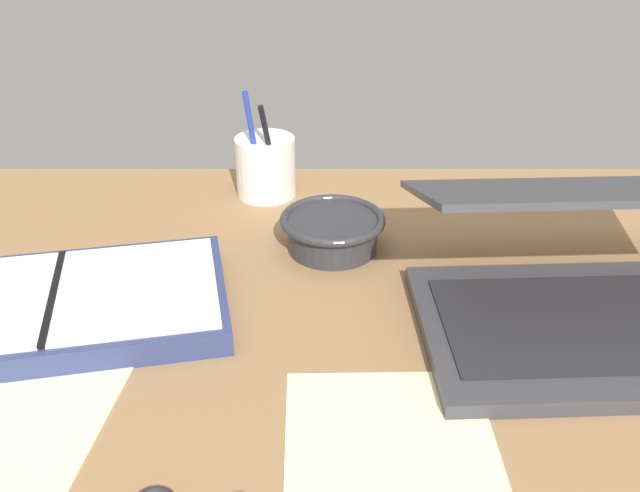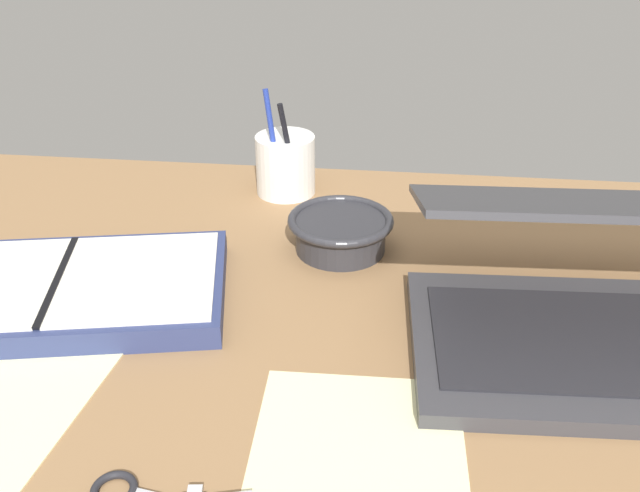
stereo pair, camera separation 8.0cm
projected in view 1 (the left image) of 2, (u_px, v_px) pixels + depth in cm
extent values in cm
cube|color=#936D47|center=(287.00, 368.00, 74.20)|extent=(140.00, 100.00, 2.00)
cube|color=#38383D|center=(583.00, 329.00, 77.06)|extent=(36.53, 26.29, 1.80)
cube|color=#232328|center=(585.00, 321.00, 76.56)|extent=(31.96, 19.19, 0.24)
cube|color=#38383D|center=(576.00, 191.00, 78.12)|extent=(36.48, 25.21, 8.79)
cube|color=silver|center=(577.00, 194.00, 77.80)|extent=(33.53, 22.59, 7.54)
cylinder|color=#2D2D33|center=(330.00, 234.00, 93.17)|extent=(11.73, 11.73, 4.30)
torus|color=#2D2D33|center=(330.00, 219.00, 92.11)|extent=(13.80, 13.80, 1.10)
cylinder|color=white|center=(263.00, 167.00, 106.67)|extent=(8.93, 8.93, 8.98)
cylinder|color=black|center=(267.00, 151.00, 102.98)|extent=(2.96, 1.67, 13.90)
cylinder|color=#233899|center=(251.00, 145.00, 102.79)|extent=(2.83, 2.21, 15.56)
cube|color=navy|center=(53.00, 308.00, 79.48)|extent=(41.24, 28.42, 2.88)
cube|color=silver|center=(135.00, 288.00, 80.30)|extent=(21.03, 22.45, 0.30)
cube|color=black|center=(50.00, 295.00, 78.62)|extent=(4.61, 19.14, 0.30)
cube|color=#F4EFB2|center=(395.00, 485.00, 59.28)|extent=(19.42, 29.33, 0.16)
cube|color=#F4EFB2|center=(7.00, 430.00, 64.93)|extent=(19.63, 28.88, 0.16)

